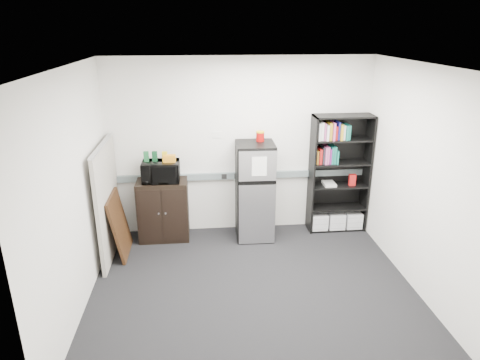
{
  "coord_description": "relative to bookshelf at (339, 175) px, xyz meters",
  "views": [
    {
      "loc": [
        -0.6,
        -4.52,
        3.1
      ],
      "look_at": [
        -0.08,
        0.9,
        1.12
      ],
      "focal_mm": 32.0,
      "sensor_mm": 36.0,
      "label": 1
    }
  ],
  "objects": [
    {
      "name": "electrical_raceway",
      "position": [
        -1.53,
        0.15,
        -0.01
      ],
      "size": [
        3.92,
        0.05,
        0.1
      ],
      "primitive_type": "cube",
      "color": "slate",
      "rests_on": "wall_back"
    },
    {
      "name": "snack_box_c",
      "position": [
        -2.65,
        -0.05,
        0.39
      ],
      "size": [
        0.08,
        0.06,
        0.14
      ],
      "primitive_type": "cube",
      "rotation": [
        0.0,
        0.0,
        -0.12
      ],
      "color": "gold",
      "rests_on": "microwave"
    },
    {
      "name": "cubicle_partition",
      "position": [
        -3.43,
        -0.49,
        -0.1
      ],
      "size": [
        0.06,
        1.3,
        1.62
      ],
      "color": "#A8A295",
      "rests_on": "floor"
    },
    {
      "name": "wall_left",
      "position": [
        -3.53,
        -1.57,
        0.44
      ],
      "size": [
        0.02,
        3.5,
        2.7
      ],
      "primitive_type": "cube",
      "color": "white",
      "rests_on": "floor"
    },
    {
      "name": "ceiling",
      "position": [
        -1.53,
        -1.57,
        1.79
      ],
      "size": [
        4.0,
        3.5,
        0.02
      ],
      "primitive_type": "cube",
      "color": "white",
      "rests_on": "wall_back"
    },
    {
      "name": "refrigerator",
      "position": [
        -1.33,
        -0.14,
        -0.17
      ],
      "size": [
        0.57,
        0.6,
        1.49
      ],
      "rotation": [
        0.0,
        0.0,
        -0.02
      ],
      "color": "black",
      "rests_on": "floor"
    },
    {
      "name": "snack_box_a",
      "position": [
        -2.92,
        -0.05,
        0.39
      ],
      "size": [
        0.07,
        0.05,
        0.15
      ],
      "primitive_type": "cube",
      "rotation": [
        0.0,
        0.0,
        -0.03
      ],
      "color": "#19592E",
      "rests_on": "microwave"
    },
    {
      "name": "microwave",
      "position": [
        -2.72,
        -0.08,
        0.17
      ],
      "size": [
        0.54,
        0.37,
        0.3
      ],
      "primitive_type": "imported",
      "rotation": [
        0.0,
        0.0,
        -0.01
      ],
      "color": "black",
      "rests_on": "cabinet"
    },
    {
      "name": "snack_box_b",
      "position": [
        -2.79,
        -0.05,
        0.39
      ],
      "size": [
        0.07,
        0.06,
        0.15
      ],
      "primitive_type": "cube",
      "rotation": [
        0.0,
        0.0,
        -0.1
      ],
      "color": "#0D3D1E",
      "rests_on": "microwave"
    },
    {
      "name": "wall_back",
      "position": [
        -1.53,
        0.18,
        0.44
      ],
      "size": [
        4.0,
        0.02,
        2.7
      ],
      "primitive_type": "cube",
      "color": "white",
      "rests_on": "floor"
    },
    {
      "name": "framed_poster",
      "position": [
        -3.3,
        -0.5,
        -0.46
      ],
      "size": [
        0.2,
        0.7,
        0.9
      ],
      "rotation": [
        0.0,
        -0.18,
        0.0
      ],
      "color": "black",
      "rests_on": "floor"
    },
    {
      "name": "cabinet",
      "position": [
        -2.72,
        -0.06,
        -0.45
      ],
      "size": [
        0.75,
        0.5,
        0.93
      ],
      "color": "black",
      "rests_on": "floor"
    },
    {
      "name": "floor",
      "position": [
        -1.53,
        -1.57,
        -0.91
      ],
      "size": [
        4.0,
        4.0,
        0.0
      ],
      "primitive_type": "plane",
      "color": "black",
      "rests_on": "ground"
    },
    {
      "name": "wall_right",
      "position": [
        0.47,
        -1.57,
        0.44
      ],
      "size": [
        0.02,
        3.5,
        2.7
      ],
      "primitive_type": "cube",
      "color": "white",
      "rests_on": "floor"
    },
    {
      "name": "snack_bag",
      "position": [
        -2.58,
        -0.1,
        0.37
      ],
      "size": [
        0.18,
        0.11,
        0.1
      ],
      "primitive_type": "cube",
      "rotation": [
        0.0,
        0.0,
        -0.04
      ],
      "color": "orange",
      "rests_on": "microwave"
    },
    {
      "name": "wall_note",
      "position": [
        -1.88,
        0.18,
        0.64
      ],
      "size": [
        0.14,
        0.0,
        0.1
      ],
      "primitive_type": "cube",
      "color": "white",
      "rests_on": "wall_back"
    },
    {
      "name": "bookshelf",
      "position": [
        0.0,
        0.0,
        0.0
      ],
      "size": [
        0.9,
        0.34,
        1.85
      ],
      "color": "black",
      "rests_on": "floor"
    },
    {
      "name": "coffee_can",
      "position": [
        -1.25,
        -0.02,
        0.66
      ],
      "size": [
        0.12,
        0.12,
        0.17
      ],
      "color": "#9C0807",
      "rests_on": "refrigerator"
    }
  ]
}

